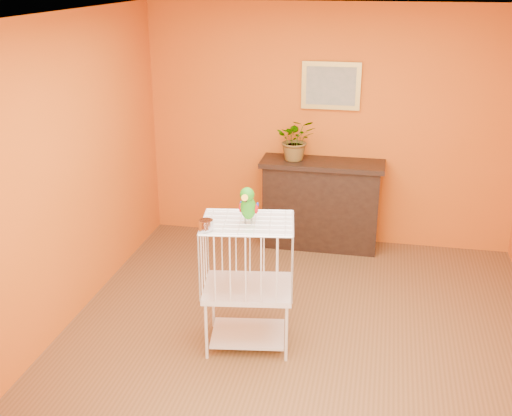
# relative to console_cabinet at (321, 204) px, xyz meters

# --- Properties ---
(ground) EXTENTS (4.50, 4.50, 0.00)m
(ground) POSITION_rel_console_cabinet_xyz_m (0.04, -2.02, -0.49)
(ground) COLOR brown
(ground) RESTS_ON ground
(room_shell) EXTENTS (4.50, 4.50, 4.50)m
(room_shell) POSITION_rel_console_cabinet_xyz_m (0.04, -2.02, 1.09)
(room_shell) COLOR #CE5913
(room_shell) RESTS_ON ground
(console_cabinet) EXTENTS (1.32, 0.47, 0.98)m
(console_cabinet) POSITION_rel_console_cabinet_xyz_m (0.00, 0.00, 0.00)
(console_cabinet) COLOR black
(console_cabinet) RESTS_ON ground
(potted_plant) EXTENTS (0.48, 0.52, 0.35)m
(potted_plant) POSITION_rel_console_cabinet_xyz_m (-0.29, -0.00, 0.66)
(potted_plant) COLOR #26722D
(potted_plant) RESTS_ON console_cabinet
(framed_picture) EXTENTS (0.62, 0.04, 0.50)m
(framed_picture) POSITION_rel_console_cabinet_xyz_m (0.04, 0.20, 1.26)
(framed_picture) COLOR #B49540
(framed_picture) RESTS_ON room_shell
(birdcage) EXTENTS (0.77, 0.64, 1.08)m
(birdcage) POSITION_rel_console_cabinet_xyz_m (-0.36, -2.10, 0.07)
(birdcage) COLOR white
(birdcage) RESTS_ON ground
(feed_cup) EXTENTS (0.11, 0.11, 0.08)m
(feed_cup) POSITION_rel_console_cabinet_xyz_m (-0.63, -2.33, 0.63)
(feed_cup) COLOR silver
(feed_cup) RESTS_ON birdcage
(parrot) EXTENTS (0.15, 0.27, 0.31)m
(parrot) POSITION_rel_console_cabinet_xyz_m (-0.35, -2.14, 0.75)
(parrot) COLOR #59544C
(parrot) RESTS_ON birdcage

